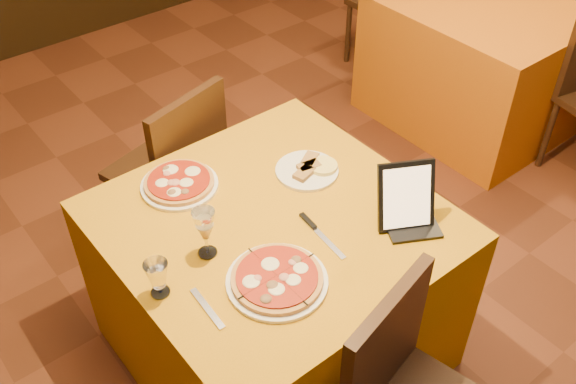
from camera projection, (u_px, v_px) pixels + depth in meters
floor at (426, 332)px, 2.80m from camera, size 6.00×7.00×0.01m
main_table at (275, 289)px, 2.49m from camera, size 1.10×1.10×0.75m
side_table at (485, 59)px, 3.84m from camera, size 1.10×1.10×0.75m
chair_main_far at (165, 170)px, 2.92m from camera, size 0.53×0.53×0.91m
chair_side_far at (389, 1)px, 4.27m from camera, size 0.45×0.45×0.91m
pizza_near at (277, 280)px, 2.01m from camera, size 0.32×0.32×0.03m
pizza_far at (179, 184)px, 2.37m from camera, size 0.29×0.29×0.03m
cutlet_dish at (307, 170)px, 2.43m from camera, size 0.24×0.24×0.03m
wine_glass at (205, 233)px, 2.06m from camera, size 0.10×0.10×0.19m
water_glass at (158, 279)px, 1.95m from camera, size 0.09×0.09×0.13m
tablet at (406, 196)px, 2.16m from camera, size 0.22×0.18×0.24m
knife at (322, 237)px, 2.18m from camera, size 0.04×0.25×0.01m
fork_near at (207, 308)px, 1.94m from camera, size 0.03×0.18×0.01m
fork_far at (204, 178)px, 2.41m from camera, size 0.04×0.17×0.01m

